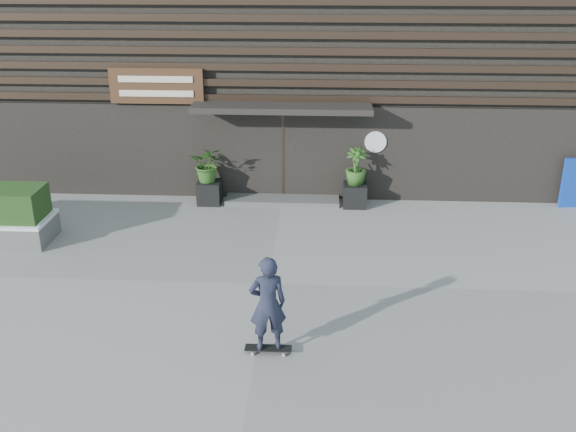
{
  "coord_description": "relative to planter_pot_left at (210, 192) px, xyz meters",
  "views": [
    {
      "loc": [
        1.04,
        -11.62,
        6.26
      ],
      "look_at": [
        0.35,
        0.93,
        1.1
      ],
      "focal_mm": 40.96,
      "sensor_mm": 36.0,
      "label": 1
    }
  ],
  "objects": [
    {
      "name": "skateboarder",
      "position": [
        2.11,
        -6.79,
        0.62
      ],
      "size": [
        0.78,
        0.53,
        1.76
      ],
      "color": "black",
      "rests_on": "ground"
    },
    {
      "name": "planter_pot_left",
      "position": [
        0.0,
        0.0,
        0.0
      ],
      "size": [
        0.6,
        0.6,
        0.6
      ],
      "primitive_type": "cube",
      "color": "black",
      "rests_on": "ground"
    },
    {
      "name": "bamboo_left",
      "position": [
        0.0,
        0.0,
        0.78
      ],
      "size": [
        0.86,
        0.75,
        0.96
      ],
      "primitive_type": "imported",
      "color": "#2D591E",
      "rests_on": "planter_pot_left"
    },
    {
      "name": "ground",
      "position": [
        1.9,
        -4.4,
        -0.3
      ],
      "size": [
        80.0,
        80.0,
        0.0
      ],
      "primitive_type": "plane",
      "color": "gray",
      "rests_on": "ground"
    },
    {
      "name": "bamboo_right",
      "position": [
        3.8,
        0.0,
        0.78
      ],
      "size": [
        0.54,
        0.54,
        0.96
      ],
      "primitive_type": "imported",
      "color": "#2D591E",
      "rests_on": "planter_pot_right"
    },
    {
      "name": "entrance_step",
      "position": [
        1.9,
        0.2,
        -0.24
      ],
      "size": [
        3.0,
        0.8,
        0.12
      ],
      "primitive_type": "cube",
      "color": "#4D4D4A",
      "rests_on": "ground"
    },
    {
      "name": "planter_pot_right",
      "position": [
        3.8,
        0.0,
        0.0
      ],
      "size": [
        0.6,
        0.6,
        0.6
      ],
      "primitive_type": "cube",
      "color": "black",
      "rests_on": "ground"
    },
    {
      "name": "building",
      "position": [
        1.9,
        5.56,
        3.69
      ],
      "size": [
        18.0,
        11.0,
        8.0
      ],
      "color": "black",
      "rests_on": "ground"
    }
  ]
}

